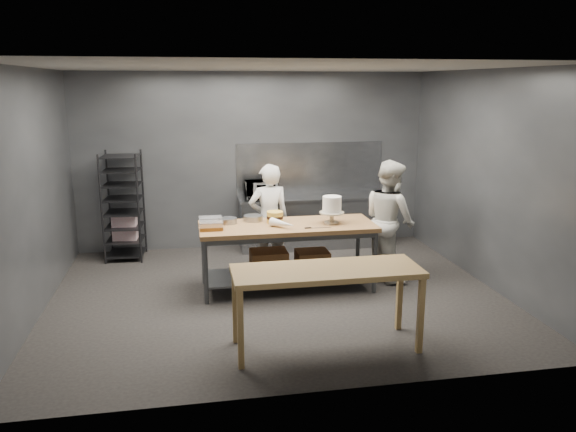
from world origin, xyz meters
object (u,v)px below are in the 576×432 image
Objects in this scene: near_counter at (327,276)px; microwave at (261,190)px; chef_right at (389,220)px; work_table at (287,249)px; chef_behind at (269,220)px; speed_rack at (123,207)px; frosted_cake_stand at (332,206)px; layer_cake at (275,217)px.

microwave is (-0.18, 3.80, 0.24)m from near_counter.
chef_right is at bearing 54.57° from near_counter.
microwave is at bearing 92.85° from work_table.
work_table is 0.74m from chef_behind.
speed_rack is at bearing -177.97° from microwave.
frosted_cake_stand is (0.53, 1.83, 0.34)m from near_counter.
microwave is at bearing 88.21° from layer_cake.
work_table is at bearing 176.37° from frosted_cake_stand.
layer_cake is at bearing -91.79° from microwave.
speed_rack is 1.00× the size of chef_right.
microwave is at bearing 2.03° from speed_rack.
near_counter is at bearing -87.31° from microwave.
near_counter is (0.08, -1.87, 0.24)m from work_table.
work_table is 1.58m from chef_right.
work_table is 3.01m from speed_rack.
speed_rack reaches higher than layer_cake.
frosted_cake_stand is at bearing -32.51° from speed_rack.
frosted_cake_stand is (-0.92, -0.22, 0.29)m from chef_right.
frosted_cake_stand is 1.66× the size of layer_cake.
chef_behind is 7.35× the size of layer_cake.
near_counter is 1.20× the size of chef_behind.
layer_cake is (0.00, -0.55, 0.17)m from chef_behind.
speed_rack is (-2.36, 1.86, 0.28)m from work_table.
near_counter is 3.82m from microwave.
layer_cake is at bearing 141.20° from work_table.
near_counter is at bearing -87.48° from work_table.
speed_rack reaches higher than chef_behind.
chef_behind is at bearing 137.21° from frosted_cake_stand.
near_counter is at bearing -83.26° from layer_cake.
speed_rack reaches higher than microwave.
chef_behind is at bearing 90.20° from layer_cake.
frosted_cake_stand is 0.80m from layer_cake.
chef_right is at bearing 1.83° from layer_cake.
work_table is at bearing 97.03° from chef_behind.
microwave is (2.26, 0.08, 0.19)m from speed_rack.
chef_behind is at bearing -28.20° from speed_rack.
chef_behind is 1.77m from chef_right.
near_counter is 2.01m from layer_cake.
chef_right is at bearing 6.57° from work_table.
chef_right reaches higher than near_counter.
near_counter is at bearing -56.77° from speed_rack.
near_counter is 5.31× the size of frosted_cake_stand.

